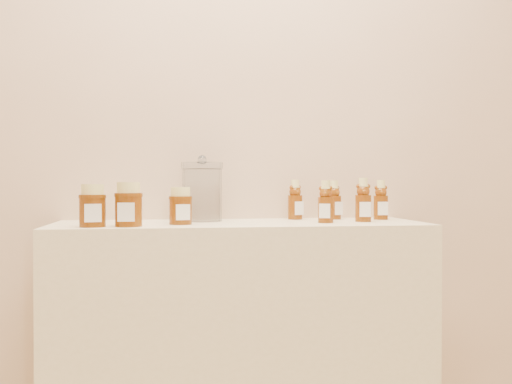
{
  "coord_description": "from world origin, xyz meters",
  "views": [
    {
      "loc": [
        -0.22,
        -0.29,
        1.03
      ],
      "look_at": [
        0.05,
        1.52,
        1.0
      ],
      "focal_mm": 40.0,
      "sensor_mm": 36.0,
      "label": 1
    }
  ],
  "objects": [
    {
      "name": "honey_jar_front",
      "position": [
        -0.35,
        1.43,
        0.97
      ],
      "size": [
        0.09,
        0.09,
        0.13
      ],
      "primitive_type": null,
      "rotation": [
        0.0,
        0.0,
        -0.1
      ],
      "color": "#592707",
      "rests_on": "display_table"
    },
    {
      "name": "bear_bottle_back_right",
      "position": [
        0.51,
        1.63,
        0.98
      ],
      "size": [
        0.06,
        0.06,
        0.16
      ],
      "primitive_type": null,
      "rotation": [
        0.0,
        0.0,
        -0.08
      ],
      "color": "#592707",
      "rests_on": "display_table"
    },
    {
      "name": "bear_bottle_front_right",
      "position": [
        0.41,
        1.53,
        0.98
      ],
      "size": [
        0.06,
        0.06,
        0.17
      ],
      "primitive_type": null,
      "rotation": [
        0.0,
        0.0,
        -0.09
      ],
      "color": "#592707",
      "rests_on": "display_table"
    },
    {
      "name": "honey_jar_back",
      "position": [
        -0.19,
        1.5,
        0.96
      ],
      "size": [
        0.09,
        0.09,
        0.12
      ],
      "primitive_type": null,
      "rotation": [
        0.0,
        0.0,
        0.19
      ],
      "color": "#592707",
      "rests_on": "display_table"
    },
    {
      "name": "honey_jar_left",
      "position": [
        -0.45,
        1.43,
        0.96
      ],
      "size": [
        0.09,
        0.09,
        0.13
      ],
      "primitive_type": null,
      "rotation": [
        0.0,
        0.0,
        0.16
      ],
      "color": "#592707",
      "rests_on": "display_table"
    },
    {
      "name": "bear_bottle_back_left",
      "position": [
        0.21,
        1.68,
        0.98
      ],
      "size": [
        0.07,
        0.07,
        0.16
      ],
      "primitive_type": null,
      "rotation": [
        0.0,
        0.0,
        0.37
      ],
      "color": "#592707",
      "rests_on": "display_table"
    },
    {
      "name": "bear_bottle_front_left",
      "position": [
        0.27,
        1.5,
        0.98
      ],
      "size": [
        0.07,
        0.07,
        0.16
      ],
      "primitive_type": null,
      "rotation": [
        0.0,
        0.0,
        -0.39
      ],
      "color": "#592707",
      "rests_on": "display_table"
    },
    {
      "name": "display_table",
      "position": [
        0.0,
        1.55,
        0.45
      ],
      "size": [
        1.2,
        0.4,
        0.9
      ],
      "primitive_type": "cube",
      "color": "beige",
      "rests_on": "ground"
    },
    {
      "name": "wall_back",
      "position": [
        0.0,
        1.75,
        1.35
      ],
      "size": [
        3.5,
        0.02,
        2.7
      ],
      "primitive_type": "cube",
      "color": "tan",
      "rests_on": "ground"
    },
    {
      "name": "glass_canister",
      "position": [
        -0.12,
        1.64,
        1.01
      ],
      "size": [
        0.16,
        0.16,
        0.22
      ],
      "primitive_type": null,
      "rotation": [
        0.0,
        0.0,
        0.18
      ],
      "color": "white",
      "rests_on": "display_table"
    },
    {
      "name": "bear_bottle_back_mid",
      "position": [
        0.35,
        1.67,
        0.98
      ],
      "size": [
        0.07,
        0.07,
        0.16
      ],
      "primitive_type": null,
      "rotation": [
        0.0,
        0.0,
        0.42
      ],
      "color": "#592707",
      "rests_on": "display_table"
    }
  ]
}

